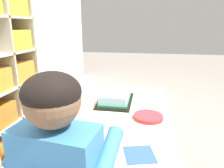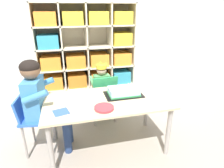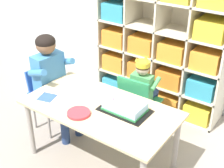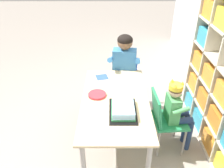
{
  "view_description": "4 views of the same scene",
  "coord_description": "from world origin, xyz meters",
  "px_view_note": "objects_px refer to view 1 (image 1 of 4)",
  "views": [
    {
      "loc": [
        -1.32,
        -0.17,
        1.19
      ],
      "look_at": [
        0.05,
        0.07,
        0.79
      ],
      "focal_mm": 32.45,
      "sensor_mm": 36.0,
      "label": 1
    },
    {
      "loc": [
        -0.39,
        -1.77,
        1.51
      ],
      "look_at": [
        0.06,
        0.03,
        0.76
      ],
      "focal_mm": 30.29,
      "sensor_mm": 36.0,
      "label": 2
    },
    {
      "loc": [
        1.38,
        -1.77,
        2.06
      ],
      "look_at": [
        0.09,
        0.05,
        0.83
      ],
      "focal_mm": 50.48,
      "sensor_mm": 36.0,
      "label": 3
    },
    {
      "loc": [
        2.01,
        -0.04,
        1.99
      ],
      "look_at": [
        0.09,
        -0.03,
        0.85
      ],
      "focal_mm": 37.48,
      "sensor_mm": 36.0,
      "label": 4
    }
  ],
  "objects_px": {
    "birthday_cake_on_tray": "(115,97)",
    "fork_by_napkin": "(99,120)",
    "classroom_chair_blue": "(57,126)",
    "adult_helper_seated": "(67,167)",
    "paper_plate_stack": "(148,117)",
    "fork_near_cake_tray": "(74,155)",
    "activity_table": "(121,121)",
    "child_with_crown": "(42,111)",
    "fork_scattered_mid_table": "(154,136)",
    "fork_near_child_seat": "(142,89)",
    "fork_beside_plate_stack": "(115,89)"
  },
  "relations": [
    {
      "from": "child_with_crown",
      "to": "fork_beside_plate_stack",
      "type": "bearing_deg",
      "value": 127.95
    },
    {
      "from": "fork_near_cake_tray",
      "to": "fork_by_napkin",
      "type": "relative_size",
      "value": 0.79
    },
    {
      "from": "paper_plate_stack",
      "to": "fork_near_child_seat",
      "type": "distance_m",
      "value": 0.63
    },
    {
      "from": "fork_beside_plate_stack",
      "to": "fork_near_cake_tray",
      "type": "bearing_deg",
      "value": -142.89
    },
    {
      "from": "child_with_crown",
      "to": "paper_plate_stack",
      "type": "bearing_deg",
      "value": 77.67
    },
    {
      "from": "child_with_crown",
      "to": "birthday_cake_on_tray",
      "type": "distance_m",
      "value": 0.6
    },
    {
      "from": "paper_plate_stack",
      "to": "fork_by_napkin",
      "type": "relative_size",
      "value": 1.49
    },
    {
      "from": "fork_beside_plate_stack",
      "to": "fork_scattered_mid_table",
      "type": "xyz_separation_m",
      "value": [
        -0.81,
        -0.35,
        0.0
      ]
    },
    {
      "from": "adult_helper_seated",
      "to": "paper_plate_stack",
      "type": "height_order",
      "value": "adult_helper_seated"
    },
    {
      "from": "fork_scattered_mid_table",
      "to": "fork_near_child_seat",
      "type": "relative_size",
      "value": 0.88
    },
    {
      "from": "paper_plate_stack",
      "to": "activity_table",
      "type": "bearing_deg",
      "value": 69.29
    },
    {
      "from": "birthday_cake_on_tray",
      "to": "fork_scattered_mid_table",
      "type": "relative_size",
      "value": 3.66
    },
    {
      "from": "birthday_cake_on_tray",
      "to": "fork_beside_plate_stack",
      "type": "distance_m",
      "value": 0.32
    },
    {
      "from": "birthday_cake_on_tray",
      "to": "fork_near_child_seat",
      "type": "xyz_separation_m",
      "value": [
        0.36,
        -0.2,
        -0.03
      ]
    },
    {
      "from": "fork_beside_plate_stack",
      "to": "fork_scattered_mid_table",
      "type": "bearing_deg",
      "value": -118.38
    },
    {
      "from": "activity_table",
      "to": "fork_beside_plate_stack",
      "type": "relative_size",
      "value": 11.65
    },
    {
      "from": "activity_table",
      "to": "classroom_chair_blue",
      "type": "relative_size",
      "value": 1.88
    },
    {
      "from": "adult_helper_seated",
      "to": "fork_scattered_mid_table",
      "type": "distance_m",
      "value": 0.52
    },
    {
      "from": "activity_table",
      "to": "fork_near_cake_tray",
      "type": "distance_m",
      "value": 0.56
    },
    {
      "from": "fork_near_cake_tray",
      "to": "birthday_cake_on_tray",
      "type": "bearing_deg",
      "value": -142.29
    },
    {
      "from": "adult_helper_seated",
      "to": "fork_by_napkin",
      "type": "relative_size",
      "value": 8.2
    },
    {
      "from": "classroom_chair_blue",
      "to": "fork_scattered_mid_table",
      "type": "distance_m",
      "value": 0.85
    },
    {
      "from": "paper_plate_stack",
      "to": "fork_near_cake_tray",
      "type": "height_order",
      "value": "paper_plate_stack"
    },
    {
      "from": "adult_helper_seated",
      "to": "fork_near_child_seat",
      "type": "relative_size",
      "value": 8.06
    },
    {
      "from": "classroom_chair_blue",
      "to": "adult_helper_seated",
      "type": "relative_size",
      "value": 0.67
    },
    {
      "from": "adult_helper_seated",
      "to": "fork_near_cake_tray",
      "type": "relative_size",
      "value": 10.36
    },
    {
      "from": "adult_helper_seated",
      "to": "paper_plate_stack",
      "type": "distance_m",
      "value": 0.68
    },
    {
      "from": "activity_table",
      "to": "fork_near_child_seat",
      "type": "distance_m",
      "value": 0.58
    },
    {
      "from": "paper_plate_stack",
      "to": "fork_scattered_mid_table",
      "type": "bearing_deg",
      "value": -171.92
    },
    {
      "from": "birthday_cake_on_tray",
      "to": "child_with_crown",
      "type": "bearing_deg",
      "value": 104.64
    },
    {
      "from": "child_with_crown",
      "to": "fork_scattered_mid_table",
      "type": "distance_m",
      "value": 0.94
    },
    {
      "from": "birthday_cake_on_tray",
      "to": "fork_near_cake_tray",
      "type": "relative_size",
      "value": 4.13
    },
    {
      "from": "fork_scattered_mid_table",
      "to": "paper_plate_stack",
      "type": "bearing_deg",
      "value": -136.25
    },
    {
      "from": "adult_helper_seated",
      "to": "fork_beside_plate_stack",
      "type": "distance_m",
      "value": 1.19
    },
    {
      "from": "adult_helper_seated",
      "to": "paper_plate_stack",
      "type": "relative_size",
      "value": 5.49
    },
    {
      "from": "fork_scattered_mid_table",
      "to": "child_with_crown",
      "type": "bearing_deg",
      "value": -76.51
    },
    {
      "from": "paper_plate_stack",
      "to": "fork_by_napkin",
      "type": "bearing_deg",
      "value": 105.86
    },
    {
      "from": "fork_by_napkin",
      "to": "paper_plate_stack",
      "type": "bearing_deg",
      "value": 127.59
    },
    {
      "from": "birthday_cake_on_tray",
      "to": "fork_by_napkin",
      "type": "relative_size",
      "value": 3.27
    },
    {
      "from": "activity_table",
      "to": "classroom_chair_blue",
      "type": "bearing_deg",
      "value": 83.28
    },
    {
      "from": "birthday_cake_on_tray",
      "to": "adult_helper_seated",
      "type": "bearing_deg",
      "value": 176.66
    },
    {
      "from": "fork_near_child_seat",
      "to": "birthday_cake_on_tray",
      "type": "bearing_deg",
      "value": 160.57
    },
    {
      "from": "adult_helper_seated",
      "to": "fork_near_child_seat",
      "type": "xyz_separation_m",
      "value": [
        1.24,
        -0.26,
        -0.05
      ]
    },
    {
      "from": "activity_table",
      "to": "birthday_cake_on_tray",
      "type": "bearing_deg",
      "value": 19.42
    },
    {
      "from": "paper_plate_stack",
      "to": "fork_near_cake_tray",
      "type": "distance_m",
      "value": 0.58
    },
    {
      "from": "classroom_chair_blue",
      "to": "paper_plate_stack",
      "type": "distance_m",
      "value": 0.76
    },
    {
      "from": "birthday_cake_on_tray",
      "to": "fork_near_child_seat",
      "type": "height_order",
      "value": "birthday_cake_on_tray"
    },
    {
      "from": "child_with_crown",
      "to": "paper_plate_stack",
      "type": "height_order",
      "value": "child_with_crown"
    },
    {
      "from": "fork_near_child_seat",
      "to": "activity_table",
      "type": "bearing_deg",
      "value": 177.11
    },
    {
      "from": "classroom_chair_blue",
      "to": "adult_helper_seated",
      "type": "distance_m",
      "value": 0.87
    }
  ]
}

